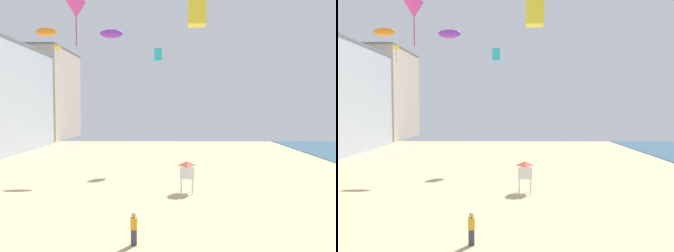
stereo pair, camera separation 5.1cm
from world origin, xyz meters
TOP-DOWN VIEW (x-y plane):
  - boardwalk_hotel_far at (-24.13, 67.42)m, footprint 11.71×18.86m
  - kite_flyer at (3.12, 7.48)m, footprint 0.34×0.34m
  - lifeguard_stand at (6.16, 17.86)m, footprint 1.10×1.10m
  - kite_yellow_delta at (-11.40, 39.53)m, footprint 1.01×1.01m
  - kite_cyan_box at (3.33, 30.44)m, footprint 0.87×0.87m
  - kite_purple_parafoil at (-1.54, 27.54)m, footprint 2.43×0.67m
  - kite_orange_parafoil at (-5.43, 19.24)m, footprint 1.83×0.51m
  - kite_yellow_box_2 at (6.55, 12.88)m, footprint 1.11×1.11m
  - kite_magenta_delta at (-1.38, 13.74)m, footprint 1.28×1.28m

SIDE VIEW (x-z plane):
  - kite_flyer at x=3.12m, z-range 0.10..1.74m
  - lifeguard_stand at x=6.16m, z-range 0.56..3.11m
  - boardwalk_hotel_far at x=-24.13m, z-range 0.01..19.83m
  - kite_yellow_box_2 at x=6.55m, z-range 12.00..13.75m
  - kite_cyan_box at x=3.33m, z-range 12.25..13.62m
  - kite_orange_parafoil at x=-5.43m, z-range 12.72..13.43m
  - kite_magenta_delta at x=-1.38m, z-range 11.81..14.71m
  - kite_purple_parafoil at x=-1.54m, z-range 14.24..15.18m
  - kite_yellow_delta at x=-11.40m, z-range 14.02..16.33m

